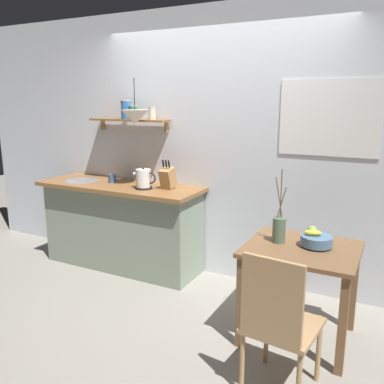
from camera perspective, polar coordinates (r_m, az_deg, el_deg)
The scene contains 12 objects.
ground_plane at distance 3.98m, azimuth -0.39°, elevation -14.34°, with size 14.00×14.00×0.00m, color gray.
back_wall at distance 4.08m, azimuth 6.43°, elevation 6.19°, with size 6.80×0.11×2.70m.
kitchen_counter at distance 4.56m, azimuth -9.74°, elevation -4.56°, with size 1.83×0.63×0.93m.
wall_shelf at distance 4.47m, azimuth -8.55°, elevation 10.52°, with size 0.94×0.20×0.33m.
dining_table at distance 3.22m, azimuth 14.94°, elevation -9.67°, with size 0.81×0.72×0.74m.
dining_chair_near at distance 2.64m, azimuth 11.88°, elevation -17.03°, with size 0.47×0.48×0.95m.
fruit_bowl at distance 3.19m, azimuth 16.86°, elevation -6.33°, with size 0.23×0.23×0.15m.
twig_vase at distance 3.20m, azimuth 12.03°, elevation -5.07°, with size 0.10×0.10×0.57m.
electric_kettle at distance 4.16m, azimuth -6.73°, elevation 1.80°, with size 0.26×0.18×0.22m.
knife_block at distance 4.12m, azimuth -3.40°, elevation 2.01°, with size 0.12×0.18×0.30m.
coffee_mug_by_sink at distance 4.53m, azimuth -11.01°, elevation 1.87°, with size 0.12×0.08×0.09m.
pendant_lamp at distance 4.14m, azimuth -7.94°, elevation 10.29°, with size 0.27×0.27×0.44m.
Camera 1 is at (1.65, -3.13, 1.82)m, focal length 38.31 mm.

